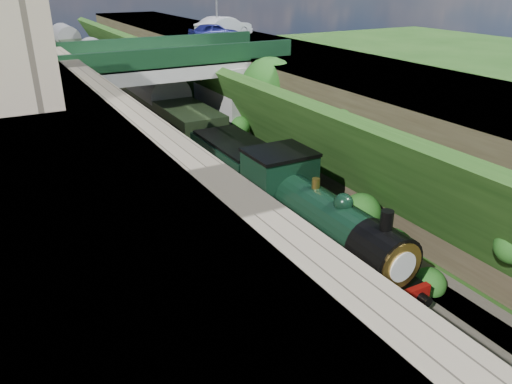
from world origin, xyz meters
TOP-DOWN VIEW (x-y plane):
  - ground at (0.00, 0.00)m, footprint 160.00×160.00m
  - trackbed at (0.00, 20.00)m, footprint 10.00×90.00m
  - retaining_wall at (-5.50, 20.00)m, footprint 1.00×90.00m
  - street_plateau_left at (-9.00, 20.00)m, footprint 6.00×90.00m
  - street_plateau_right at (9.50, 20.00)m, footprint 8.00×90.00m
  - embankment_slope at (4.97, 15.46)m, footprint 4.47×90.00m
  - track_left at (-2.00, 20.00)m, footprint 2.50×90.00m
  - track_right at (1.20, 20.00)m, footprint 2.50×90.00m
  - road_bridge at (0.94, 24.00)m, footprint 16.00×6.40m
  - tree at (5.91, 19.28)m, footprint 3.60×3.80m
  - car_blue at (7.21, 30.36)m, footprint 4.09×1.68m
  - car_silver at (8.80, 31.86)m, footprint 5.50×3.52m
  - locomotive at (1.20, 7.35)m, footprint 3.10×10.23m
  - tender at (1.20, 14.71)m, footprint 2.70×6.00m
  - coach_front at (1.20, 27.31)m, footprint 2.90×18.00m
  - coach_middle at (1.20, 46.11)m, footprint 2.90×18.00m
  - coach_rear at (1.20, 64.91)m, footprint 2.90×18.00m

SIDE VIEW (x-z plane):
  - ground at x=0.00m, z-range 0.00..0.00m
  - trackbed at x=0.00m, z-range 0.00..0.20m
  - track_left at x=-2.00m, z-range 0.15..0.35m
  - track_right at x=1.20m, z-range 0.15..0.35m
  - tender at x=1.20m, z-range 0.09..3.14m
  - locomotive at x=1.20m, z-range -0.02..3.81m
  - coach_front at x=1.20m, z-range 0.20..3.90m
  - coach_middle at x=1.20m, z-range 0.20..3.90m
  - coach_rear at x=1.20m, z-range 0.20..3.90m
  - embankment_slope at x=4.97m, z-range -0.47..5.89m
  - street_plateau_right at x=9.50m, z-range 0.00..6.25m
  - retaining_wall at x=-5.50m, z-range 0.00..7.00m
  - street_plateau_left at x=-9.00m, z-range 0.00..7.00m
  - road_bridge at x=0.94m, z-range 0.45..7.70m
  - tree at x=5.91m, z-range 1.35..7.95m
  - car_blue at x=7.21m, z-range 6.25..7.64m
  - car_silver at x=8.80m, z-range 6.25..7.96m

